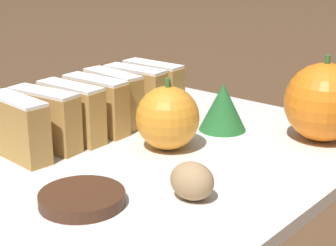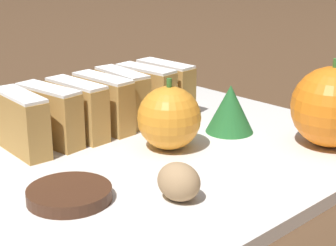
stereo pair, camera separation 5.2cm
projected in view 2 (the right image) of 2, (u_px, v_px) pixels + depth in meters
ground_plane at (168, 165)px, 0.53m from camera, size 6.00×6.00×0.00m
serving_platter at (168, 159)px, 0.53m from camera, size 0.31×0.41×0.01m
stollen_slice_front at (21, 123)px, 0.52m from camera, size 0.08×0.03×0.06m
stollen_slice_second at (50, 116)px, 0.55m from camera, size 0.08×0.03×0.06m
stollen_slice_third at (77, 109)px, 0.56m from camera, size 0.08×0.03×0.06m
stollen_slice_fourth at (102, 103)px, 0.59m from camera, size 0.08×0.03×0.06m
stollen_slice_fifth at (122, 97)px, 0.61m from camera, size 0.08×0.03×0.06m
stollen_slice_sixth at (146, 92)px, 0.63m from camera, size 0.08×0.03×0.06m
stollen_slice_back at (165, 87)px, 0.65m from camera, size 0.08×0.03×0.06m
orange_near at (169, 118)px, 0.53m from camera, size 0.06×0.06×0.07m
orange_far at (331, 107)px, 0.54m from camera, size 0.08×0.08×0.09m
walnut at (179, 182)px, 0.43m from camera, size 0.04×0.03×0.03m
chocolate_cookie at (69, 194)px, 0.43m from camera, size 0.07×0.07×0.01m
evergreen_sprig at (232, 109)px, 0.58m from camera, size 0.05×0.05×0.05m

